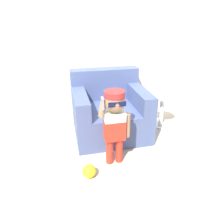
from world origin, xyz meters
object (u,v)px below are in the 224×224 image
object	(u,v)px
person_child	(115,117)
side_table	(162,108)
toy_ball	(89,171)
armchair	(109,112)

from	to	relation	value
person_child	side_table	bearing A→B (deg)	37.70
side_table	toy_ball	world-z (taller)	side_table
armchair	person_child	world-z (taller)	person_child
person_child	side_table	xyz separation A→B (m)	(0.93, 0.72, -0.29)
armchair	toy_ball	world-z (taller)	armchair
armchair	toy_ball	size ratio (longest dim) A/B	6.80
side_table	toy_ball	size ratio (longest dim) A/B	3.44
side_table	toy_ball	xyz separation A→B (m)	(-1.26, -0.92, -0.24)
armchair	person_child	bearing A→B (deg)	-97.95
toy_ball	person_child	bearing A→B (deg)	30.93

